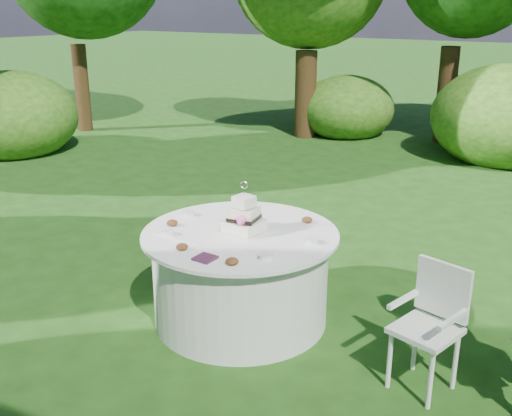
% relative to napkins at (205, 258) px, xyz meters
% --- Properties ---
extents(ground, '(80.00, 80.00, 0.00)m').
position_rel_napkins_xyz_m(ground, '(-0.10, 0.57, -0.78)').
color(ground, '#1C3E10').
rests_on(ground, ground).
extents(napkins, '(0.14, 0.14, 0.02)m').
position_rel_napkins_xyz_m(napkins, '(0.00, 0.00, 0.00)').
color(napkins, '#421C35').
rests_on(napkins, table).
extents(feather_plume, '(0.48, 0.07, 0.01)m').
position_rel_napkins_xyz_m(feather_plume, '(-0.40, 0.16, -0.00)').
color(feather_plume, white).
rests_on(feather_plume, table).
extents(table, '(1.56, 1.56, 0.77)m').
position_rel_napkins_xyz_m(table, '(-0.10, 0.57, -0.39)').
color(table, silver).
rests_on(table, ground).
extents(cake, '(0.27, 0.28, 0.41)m').
position_rel_napkins_xyz_m(cake, '(-0.08, 0.60, 0.10)').
color(cake, white).
rests_on(cake, table).
extents(chair, '(0.46, 0.46, 0.87)m').
position_rel_napkins_xyz_m(chair, '(1.47, 0.55, -0.26)').
color(chair, white).
rests_on(chair, ground).
extents(votives, '(1.27, 0.93, 0.04)m').
position_rel_napkins_xyz_m(votives, '(-0.16, 0.56, 0.01)').
color(votives, silver).
rests_on(votives, table).
extents(petal_cups, '(0.96, 1.11, 0.05)m').
position_rel_napkins_xyz_m(petal_cups, '(-0.11, 0.38, 0.02)').
color(petal_cups, '#562D16').
rests_on(petal_cups, table).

